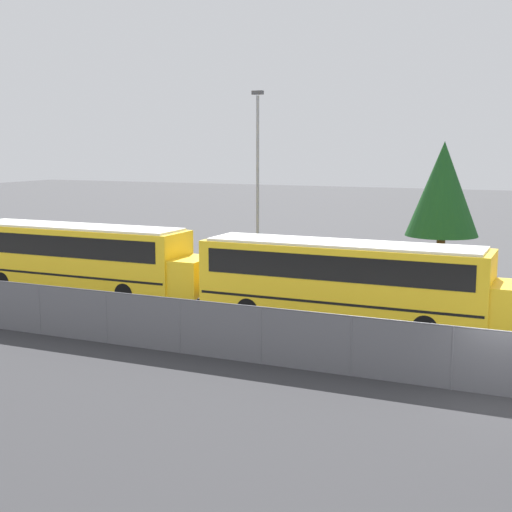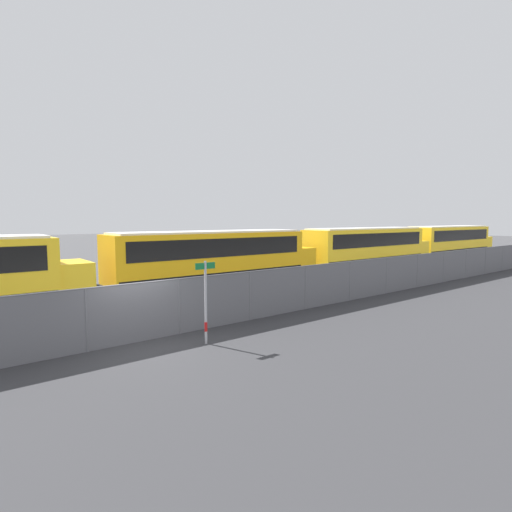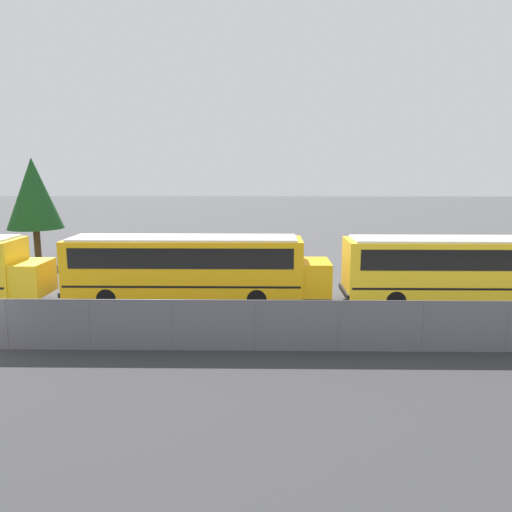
{
  "view_description": "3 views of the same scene",
  "coord_description": "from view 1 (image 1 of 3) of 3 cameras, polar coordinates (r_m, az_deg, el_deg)",
  "views": [
    {
      "loc": [
        1.42,
        -20.54,
        7.04
      ],
      "look_at": [
        -10.61,
        6.39,
        2.47
      ],
      "focal_mm": 50.0,
      "sensor_mm": 36.0,
      "label": 1
    },
    {
      "loc": [
        -4.71,
        -12.12,
        3.91
      ],
      "look_at": [
        9.89,
        6.39,
        1.74
      ],
      "focal_mm": 28.0,
      "sensor_mm": 36.0,
      "label": 2
    },
    {
      "loc": [
        10.9,
        -17.34,
        6.6
      ],
      "look_at": [
        10.54,
        6.06,
        2.45
      ],
      "focal_mm": 35.0,
      "sensor_mm": 36.0,
      "label": 3
    }
  ],
  "objects": [
    {
      "name": "ground_plane",
      "position": [
        21.76,
        19.33,
        -10.59
      ],
      "size": [
        200.0,
        200.0,
        0.0
      ],
      "primitive_type": "plane",
      "color": "#424244"
    },
    {
      "name": "road_strip",
      "position": [
        16.21,
        17.42,
        -17.35
      ],
      "size": [
        127.88,
        12.0,
        0.01
      ],
      "color": "#333335",
      "rests_on": "ground_plane"
    },
    {
      "name": "fence",
      "position": [
        21.46,
        19.46,
        -8.12
      ],
      "size": [
        93.95,
        0.07,
        1.92
      ],
      "color": "#9EA0A5",
      "rests_on": "ground_plane"
    },
    {
      "name": "school_bus_1",
      "position": [
        35.24,
        -13.85,
        0.21
      ],
      "size": [
        13.01,
        2.61,
        3.28
      ],
      "color": "yellow",
      "rests_on": "ground_plane"
    },
    {
      "name": "school_bus_2",
      "position": [
        28.47,
        7.43,
        -1.61
      ],
      "size": [
        13.01,
        2.61,
        3.28
      ],
      "color": "yellow",
      "rests_on": "ground_plane"
    },
    {
      "name": "light_pole",
      "position": [
        37.84,
        0.13,
        6.22
      ],
      "size": [
        0.6,
        0.24,
        9.88
      ],
      "color": "gray",
      "rests_on": "ground_plane"
    },
    {
      "name": "tree_0",
      "position": [
        37.38,
        14.73,
        5.18
      ],
      "size": [
        3.68,
        3.68,
        7.28
      ],
      "color": "#51381E",
      "rests_on": "ground_plane"
    }
  ]
}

